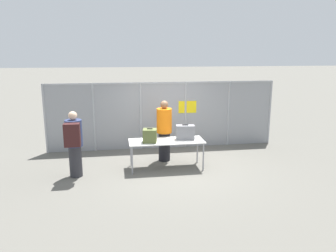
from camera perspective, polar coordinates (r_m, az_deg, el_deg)
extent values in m
plane|color=#605E56|center=(9.21, 0.90, -7.12)|extent=(120.00, 120.00, 0.00)
cylinder|color=#9EA0A5|center=(10.88, -20.64, 1.15)|extent=(0.07, 0.07, 2.19)
cylinder|color=#9EA0A5|center=(10.67, -12.79, 1.45)|extent=(0.07, 0.07, 2.19)
cylinder|color=#9EA0A5|center=(10.67, -4.80, 1.73)|extent=(0.07, 0.07, 2.19)
cylinder|color=#9EA0A5|center=(10.88, 3.05, 1.97)|extent=(0.07, 0.07, 2.19)
cylinder|color=#9EA0A5|center=(11.28, 10.47, 2.16)|extent=(0.07, 0.07, 2.19)
cylinder|color=#9EA0A5|center=(11.85, 17.28, 2.31)|extent=(0.07, 0.07, 2.19)
cube|color=gray|center=(10.75, -0.84, 1.85)|extent=(7.44, 0.01, 2.19)
cube|color=#9EA0A5|center=(10.60, -0.86, 7.50)|extent=(7.44, 0.04, 0.04)
cube|color=yellow|center=(10.84, 3.41, 3.33)|extent=(0.60, 0.01, 0.40)
cube|color=silver|center=(8.89, -0.27, -2.64)|extent=(2.03, 0.79, 0.02)
cylinder|color=#99999E|center=(8.60, -6.26, -5.99)|extent=(0.04, 0.04, 0.76)
cylinder|color=#99999E|center=(8.88, 6.18, -5.37)|extent=(0.04, 0.04, 0.76)
cylinder|color=#99999E|center=(9.23, -6.47, -4.66)|extent=(0.04, 0.04, 0.76)
cylinder|color=#99999E|center=(9.50, 5.13, -4.13)|extent=(0.04, 0.04, 0.76)
cube|color=#566033|center=(8.71, -3.18, -1.69)|extent=(0.41, 0.38, 0.35)
cube|color=black|center=(8.67, -3.19, -0.48)|extent=(0.15, 0.05, 0.02)
cube|color=slate|center=(8.98, 3.02, -1.12)|extent=(0.53, 0.31, 0.39)
cube|color=black|center=(8.93, 3.03, 0.18)|extent=(0.16, 0.04, 0.02)
cylinder|color=#2D2D33|center=(8.75, -15.79, -5.90)|extent=(0.32, 0.32, 0.81)
cylinder|color=navy|center=(8.55, -16.09, -1.20)|extent=(0.42, 0.42, 0.67)
sphere|color=beige|center=(8.46, -16.27, 1.74)|extent=(0.22, 0.22, 0.22)
cube|color=#381919|center=(8.23, -16.37, -1.51)|extent=(0.38, 0.23, 0.57)
cylinder|color=black|center=(9.62, -0.65, -3.59)|extent=(0.33, 0.33, 0.85)
cylinder|color=orange|center=(9.43, -0.66, 0.94)|extent=(0.44, 0.44, 0.71)
sphere|color=brown|center=(9.34, -0.67, 3.75)|extent=(0.23, 0.23, 0.23)
cube|color=#4C6B47|center=(12.66, 2.94, 0.32)|extent=(3.20, 1.29, 0.50)
sphere|color=black|center=(11.91, 0.99, -1.09)|extent=(0.55, 0.55, 0.55)
sphere|color=black|center=(13.26, -0.06, 0.35)|extent=(0.55, 0.55, 0.55)
cylinder|color=#59595B|center=(12.45, -6.84, -0.92)|extent=(1.12, 0.06, 0.06)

